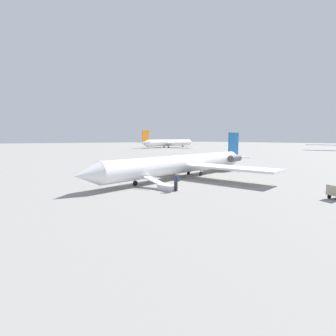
{
  "coord_description": "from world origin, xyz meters",
  "views": [
    {
      "loc": [
        22.1,
        26.11,
        5.07
      ],
      "look_at": [
        3.62,
        1.51,
        1.62
      ],
      "focal_mm": 28.0,
      "sensor_mm": 36.0,
      "label": 1
    }
  ],
  "objects": [
    {
      "name": "ground_plane",
      "position": [
        0.0,
        0.0,
        0.0
      ],
      "size": [
        600.0,
        600.0,
        0.0
      ],
      "primitive_type": "plane",
      "color": "gray"
    },
    {
      "name": "airplane_main",
      "position": [
        -0.88,
        -0.18,
        1.82
      ],
      "size": [
        31.08,
        24.16,
        6.1
      ],
      "rotation": [
        0.0,
        0.0,
        0.2
      ],
      "color": "white",
      "rests_on": "ground"
    },
    {
      "name": "airplane_taxiing_distant",
      "position": [
        -69.66,
        -94.74,
        2.8
      ],
      "size": [
        46.2,
        35.95,
        9.41
      ],
      "rotation": [
        0.0,
        0.0,
        3.38
      ],
      "color": "silver",
      "rests_on": "ground"
    },
    {
      "name": "boarding_stairs",
      "position": [
        6.81,
        5.18,
        0.36
      ],
      "size": [
        1.81,
        4.13,
        1.57
      ],
      "rotation": [
        0.0,
        0.0,
        -1.37
      ],
      "color": "silver",
      "rests_on": "ground"
    },
    {
      "name": "passenger",
      "position": [
        6.46,
        6.59,
        1.0
      ],
      "size": [
        0.39,
        0.56,
        1.74
      ],
      "rotation": [
        0.0,
        0.0,
        -1.37
      ],
      "color": "#23232D",
      "rests_on": "ground"
    }
  ]
}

